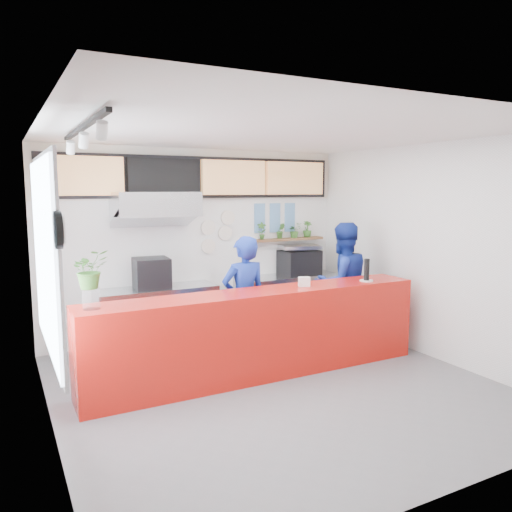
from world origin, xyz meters
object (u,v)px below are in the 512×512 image
object	(u,v)px
pepper_mill	(367,270)
service_counter	(260,334)
panini_oven	(152,273)
staff_center	(244,301)
espresso_machine	(299,262)
staff_right	(342,284)

from	to	relation	value
pepper_mill	service_counter	bearing A→B (deg)	176.76
service_counter	panini_oven	bearing A→B (deg)	115.84
service_counter	staff_center	world-z (taller)	staff_center
espresso_machine	staff_right	distance (m)	1.20
service_counter	staff_right	bearing A→B (deg)	19.37
staff_right	pepper_mill	world-z (taller)	staff_right
staff_center	staff_right	bearing A→B (deg)	-175.43
service_counter	espresso_machine	size ratio (longest dim) A/B	6.91
pepper_mill	staff_right	bearing A→B (deg)	79.99
service_counter	pepper_mill	world-z (taller)	pepper_mill
staff_right	service_counter	bearing A→B (deg)	23.68
panini_oven	staff_right	bearing A→B (deg)	-19.74
staff_center	pepper_mill	xyz separation A→B (m)	(1.61, -0.57, 0.39)
panini_oven	espresso_machine	bearing A→B (deg)	4.63
espresso_machine	staff_right	size ratio (longest dim) A/B	0.35
espresso_machine	pepper_mill	world-z (taller)	pepper_mill
service_counter	staff_right	world-z (taller)	staff_right
espresso_machine	pepper_mill	bearing A→B (deg)	-94.28
panini_oven	staff_center	world-z (taller)	staff_center
panini_oven	staff_right	xyz separation A→B (m)	(2.62, -1.19, -0.19)
panini_oven	pepper_mill	world-z (taller)	pepper_mill
service_counter	espresso_machine	world-z (taller)	espresso_machine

